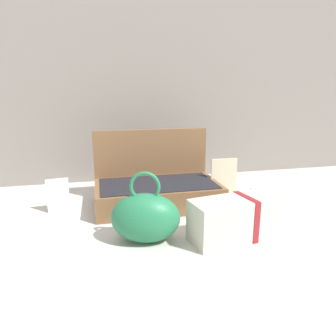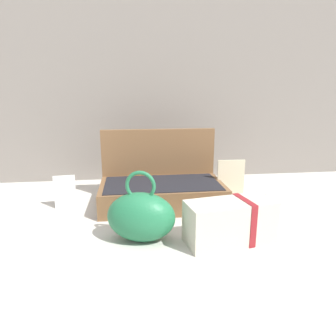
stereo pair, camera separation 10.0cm
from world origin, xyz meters
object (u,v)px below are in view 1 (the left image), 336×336
at_px(cream_toiletry_bag, 234,219).
at_px(poster_card_right, 224,179).
at_px(info_card_left, 58,195).
at_px(teal_pouch_handbag, 145,217).
at_px(open_suitcase, 156,187).
at_px(coffee_mug, 259,198).

relative_size(cream_toiletry_bag, poster_card_right, 1.62).
distance_m(cream_toiletry_bag, info_card_left, 0.65).
xyz_separation_m(info_card_left, poster_card_right, (0.66, 0.00, 0.02)).
relative_size(teal_pouch_handbag, poster_card_right, 1.36).
relative_size(teal_pouch_handbag, cream_toiletry_bag, 0.84).
bearing_deg(teal_pouch_handbag, open_suitcase, 73.34).
height_order(teal_pouch_handbag, coffee_mug, teal_pouch_handbag).
height_order(open_suitcase, poster_card_right, open_suitcase).
distance_m(teal_pouch_handbag, poster_card_right, 0.49).
bearing_deg(open_suitcase, info_card_left, -178.92).
bearing_deg(teal_pouch_handbag, poster_card_right, 38.91).
bearing_deg(info_card_left, open_suitcase, -6.04).
xyz_separation_m(coffee_mug, poster_card_right, (-0.08, 0.15, 0.04)).
bearing_deg(coffee_mug, info_card_left, 169.15).
distance_m(info_card_left, poster_card_right, 0.66).
xyz_separation_m(cream_toiletry_bag, coffee_mug, (0.20, 0.20, -0.02)).
height_order(coffee_mug, poster_card_right, poster_card_right).
relative_size(open_suitcase, coffee_mug, 4.42).
height_order(open_suitcase, cream_toiletry_bag, open_suitcase).
distance_m(coffee_mug, info_card_left, 0.76).
height_order(cream_toiletry_bag, poster_card_right, poster_card_right).
bearing_deg(open_suitcase, coffee_mug, -22.00).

